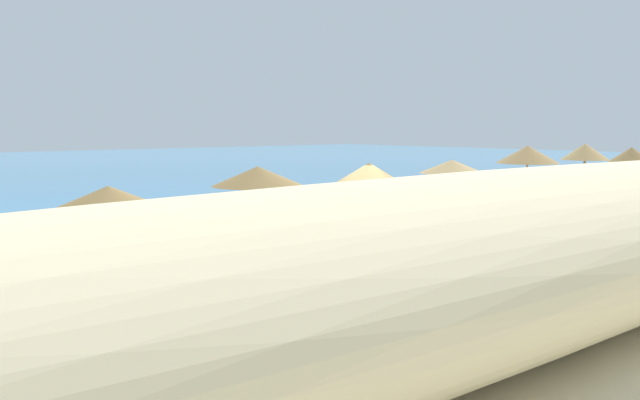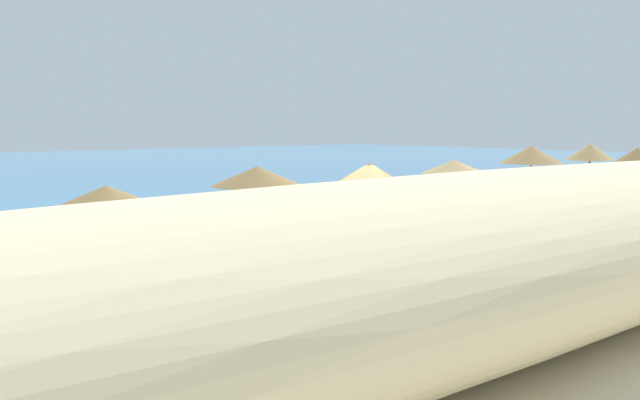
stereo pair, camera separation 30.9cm
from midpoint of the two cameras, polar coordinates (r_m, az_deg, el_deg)
ground_plane at (r=19.78m, az=2.80°, el=-4.59°), size 160.00×160.00×0.00m
dune_ridge at (r=13.21m, az=17.28°, el=-3.78°), size 51.72×5.71×2.94m
beach_umbrella_3 at (r=16.16m, az=-17.50°, el=0.22°), size 2.40×2.40×2.35m
beach_umbrella_4 at (r=18.70m, az=-5.60°, el=1.95°), size 2.49×2.49×2.59m
beach_umbrella_5 at (r=20.78m, az=3.64°, el=2.20°), size 2.13×2.13×2.57m
beach_umbrella_6 at (r=24.48m, az=10.44°, el=2.71°), size 2.25×2.25×2.50m
beach_umbrella_7 at (r=27.66m, az=16.37°, el=3.61°), size 2.37×2.37×2.91m
beach_umbrella_8 at (r=31.37m, az=20.67°, el=3.71°), size 2.00×2.00×2.91m
beach_umbrella_9 at (r=34.84m, az=23.96°, el=3.40°), size 2.04×2.04×2.68m
lounge_chair_0 at (r=23.37m, az=12.93°, el=-2.01°), size 1.64×1.13×0.97m
lounge_chair_1 at (r=17.37m, az=-4.56°, el=-4.67°), size 1.60×0.81×1.06m
lounge_chair_3 at (r=16.04m, az=-16.20°, el=-5.58°), size 1.60×1.03×1.22m
lounge_chair_4 at (r=20.56m, az=5.06°, el=-2.93°), size 1.42×1.02×1.02m
beach_ball at (r=18.30m, az=-11.45°, el=-5.18°), size 0.25×0.25×0.25m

